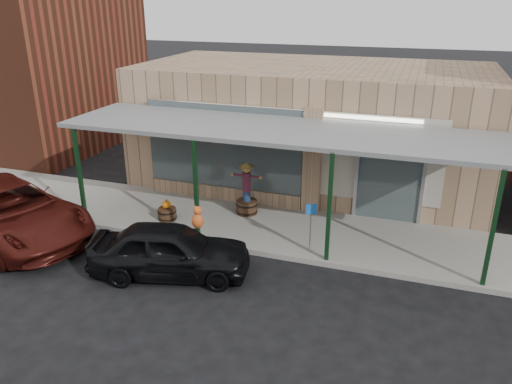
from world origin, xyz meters
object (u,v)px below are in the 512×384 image
(barrel_scarecrow, at_px, (247,197))
(handicap_sign, at_px, (311,222))
(barrel_pumpkin, at_px, (167,212))
(parked_sedan, at_px, (170,250))
(car_maroon, at_px, (9,212))

(barrel_scarecrow, relative_size, handicap_sign, 1.22)
(barrel_pumpkin, xyz_separation_m, parked_sedan, (1.48, -2.57, 0.29))
(barrel_pumpkin, relative_size, handicap_sign, 0.47)
(barrel_scarecrow, bearing_deg, parked_sedan, -107.64)
(parked_sedan, xyz_separation_m, car_maroon, (-5.27, 0.39, 0.11))
(barrel_scarecrow, distance_m, handicap_sign, 3.02)
(barrel_pumpkin, distance_m, parked_sedan, 2.98)
(barrel_pumpkin, bearing_deg, car_maroon, -150.02)
(barrel_pumpkin, xyz_separation_m, handicap_sign, (4.52, -0.62, 0.65))
(barrel_scarecrow, distance_m, barrel_pumpkin, 2.45)
(barrel_scarecrow, height_order, handicap_sign, barrel_scarecrow)
(barrel_scarecrow, bearing_deg, car_maroon, -158.29)
(car_maroon, bearing_deg, parked_sedan, -74.61)
(handicap_sign, distance_m, car_maroon, 8.46)
(barrel_pumpkin, height_order, car_maroon, car_maroon)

